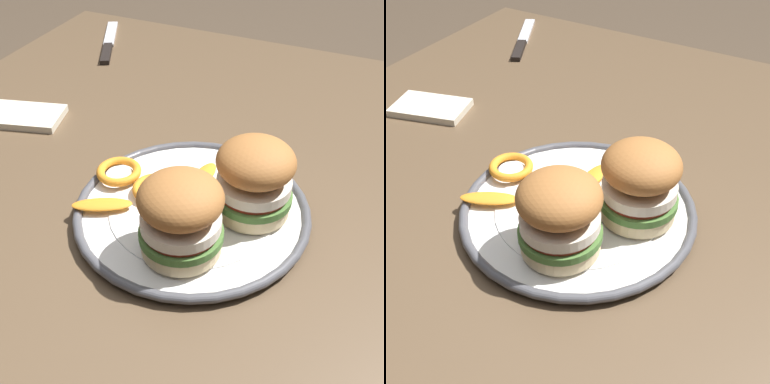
# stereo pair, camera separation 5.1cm
# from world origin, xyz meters

# --- Properties ---
(dining_table) EXTENTS (1.17, 1.10, 0.72)m
(dining_table) POSITION_xyz_m (0.00, 0.00, 0.63)
(dining_table) COLOR brown
(dining_table) RESTS_ON ground
(dinner_plate) EXTENTS (0.30, 0.30, 0.02)m
(dinner_plate) POSITION_xyz_m (-0.04, -0.04, 0.73)
(dinner_plate) COLOR white
(dinner_plate) RESTS_ON dining_table
(sandwich_half_left) EXTENTS (0.13, 0.13, 0.10)m
(sandwich_half_left) POSITION_xyz_m (0.04, -0.01, 0.79)
(sandwich_half_left) COLOR beige
(sandwich_half_left) RESTS_ON dinner_plate
(sandwich_half_right) EXTENTS (0.13, 0.13, 0.10)m
(sandwich_half_right) POSITION_xyz_m (-0.02, -0.11, 0.79)
(sandwich_half_right) COLOR beige
(sandwich_half_right) RESTS_ON dinner_plate
(orange_peel_curled) EXTENTS (0.07, 0.07, 0.01)m
(orange_peel_curled) POSITION_xyz_m (-0.09, -0.03, 0.74)
(orange_peel_curled) COLOR orange
(orange_peel_curled) RESTS_ON dinner_plate
(orange_peel_strip_long) EXTENTS (0.08, 0.06, 0.01)m
(orange_peel_strip_long) POSITION_xyz_m (-0.14, -0.09, 0.74)
(orange_peel_strip_long) COLOR orange
(orange_peel_strip_long) RESTS_ON dinner_plate
(orange_peel_strip_short) EXTENTS (0.03, 0.07, 0.01)m
(orange_peel_strip_short) POSITION_xyz_m (-0.04, 0.02, 0.74)
(orange_peel_strip_short) COLOR orange
(orange_peel_strip_short) RESTS_ON dinner_plate
(orange_peel_small_curl) EXTENTS (0.08, 0.08, 0.01)m
(orange_peel_small_curl) POSITION_xyz_m (-0.15, -0.02, 0.74)
(orange_peel_small_curl) COLOR orange
(orange_peel_small_curl) RESTS_ON dinner_plate
(table_knife) EXTENTS (0.12, 0.21, 0.01)m
(table_knife) POSITION_xyz_m (-0.42, 0.39, 0.72)
(table_knife) COLOR silver
(table_knife) RESTS_ON dining_table
(folded_napkin) EXTENTS (0.14, 0.11, 0.01)m
(folded_napkin) POSITION_xyz_m (-0.39, 0.07, 0.73)
(folded_napkin) COLOR beige
(folded_napkin) RESTS_ON dining_table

